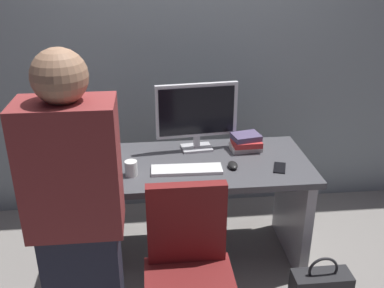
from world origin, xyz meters
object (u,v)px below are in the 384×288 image
at_px(monitor, 197,113).
at_px(cell_phone, 280,168).
at_px(keyboard, 187,170).
at_px(desk, 191,193).
at_px(office_chair, 189,288).
at_px(mouse, 233,165).
at_px(cup_near_keyboard, 131,168).
at_px(book_stack, 246,142).
at_px(person_at_desk, 79,229).
at_px(cup_by_monitor, 110,151).

xyz_separation_m(monitor, cell_phone, (0.48, -0.34, -0.25)).
xyz_separation_m(monitor, keyboard, (-0.10, -0.31, -0.25)).
bearing_deg(monitor, desk, -105.85).
bearing_deg(office_chair, desk, 83.54).
distance_m(keyboard, mouse, 0.29).
relative_size(mouse, cup_near_keyboard, 1.10).
bearing_deg(book_stack, cup_near_keyboard, -159.42).
relative_size(keyboard, cell_phone, 2.99).
bearing_deg(keyboard, mouse, 4.97).
height_order(office_chair, person_at_desk, person_at_desk).
bearing_deg(monitor, keyboard, -106.89).
bearing_deg(cup_by_monitor, person_at_desk, -94.10).
xyz_separation_m(cup_near_keyboard, cell_phone, (0.91, -0.00, -0.04)).
distance_m(monitor, book_stack, 0.39).
xyz_separation_m(office_chair, cell_phone, (0.62, 0.64, 0.31)).
relative_size(cup_near_keyboard, book_stack, 0.43).
relative_size(mouse, cup_by_monitor, 1.13).
xyz_separation_m(desk, monitor, (0.06, 0.20, 0.48)).
bearing_deg(person_at_desk, keyboard, 52.42).
bearing_deg(cup_by_monitor, monitor, 7.68).
relative_size(cup_near_keyboard, cell_phone, 0.63).
distance_m(person_at_desk, monitor, 1.21).
distance_m(office_chair, book_stack, 1.11).
distance_m(office_chair, person_at_desk, 0.64).
xyz_separation_m(person_at_desk, cup_by_monitor, (0.07, 0.94, -0.06)).
distance_m(cup_by_monitor, cell_phone, 1.08).
bearing_deg(book_stack, cup_by_monitor, -178.19).
bearing_deg(desk, monitor, 74.15).
relative_size(office_chair, cup_near_keyboard, 10.32).
height_order(office_chair, cup_by_monitor, office_chair).
distance_m(person_at_desk, keyboard, 0.90).
height_order(keyboard, cell_phone, keyboard).
xyz_separation_m(monitor, cup_near_keyboard, (-0.43, -0.33, -0.21)).
xyz_separation_m(person_at_desk, book_stack, (0.97, 0.97, -0.05)).
relative_size(monitor, book_stack, 2.52).
distance_m(person_at_desk, mouse, 1.10).
relative_size(office_chair, person_at_desk, 0.57).
relative_size(person_at_desk, keyboard, 3.81).
height_order(desk, monitor, monitor).
relative_size(office_chair, cell_phone, 6.53).
relative_size(office_chair, book_stack, 4.39).
height_order(person_at_desk, monitor, person_at_desk).
bearing_deg(mouse, book_stack, 61.45).
xyz_separation_m(cup_near_keyboard, cup_by_monitor, (-0.14, 0.26, -0.00)).
height_order(mouse, book_stack, book_stack).
height_order(desk, keyboard, keyboard).
bearing_deg(desk, cup_by_monitor, 166.59).
xyz_separation_m(mouse, cell_phone, (0.29, -0.04, -0.01)).
xyz_separation_m(desk, cell_phone, (0.53, -0.14, 0.23)).
bearing_deg(person_at_desk, monitor, 57.95).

